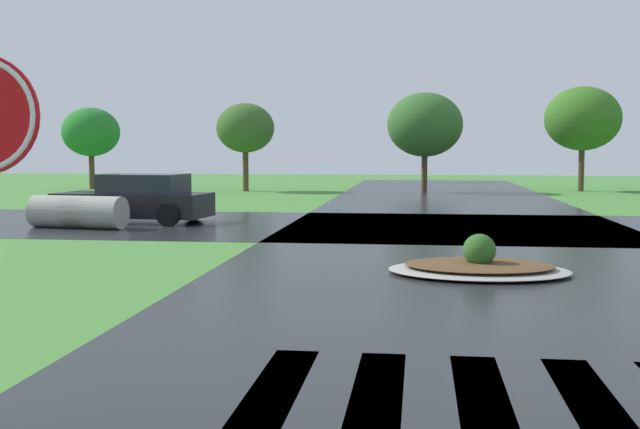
% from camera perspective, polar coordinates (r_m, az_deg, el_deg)
% --- Properties ---
extents(asphalt_roadway, '(9.18, 80.00, 0.01)m').
position_cam_1_polar(asphalt_roadway, '(12.25, 11.87, -5.22)').
color(asphalt_roadway, '#232628').
rests_on(asphalt_roadway, ground).
extents(asphalt_cross_road, '(90.00, 8.27, 0.01)m').
position_cam_1_polar(asphalt_cross_road, '(21.44, 9.87, -0.89)').
color(asphalt_cross_road, '#232628').
rests_on(asphalt_cross_road, ground).
extents(crosswalk_stripes, '(4.95, 2.89, 0.01)m').
position_cam_1_polar(crosswalk_stripes, '(6.96, 15.58, -13.09)').
color(crosswalk_stripes, white).
rests_on(crosswalk_stripes, ground).
extents(median_island, '(3.06, 2.25, 0.68)m').
position_cam_1_polar(median_island, '(13.58, 11.47, -3.69)').
color(median_island, '#9E9B93').
rests_on(median_island, ground).
extents(car_silver_hatch, '(4.50, 2.38, 1.39)m').
position_cam_1_polar(car_silver_hatch, '(23.05, -13.22, 1.07)').
color(car_silver_hatch, black).
rests_on(car_silver_hatch, ground).
extents(drainage_pipe_stack, '(2.70, 1.25, 0.86)m').
position_cam_1_polar(drainage_pipe_stack, '(21.77, -17.16, 0.18)').
color(drainage_pipe_stack, '#9E9B93').
rests_on(drainage_pipe_stack, ground).
extents(background_treeline, '(42.72, 5.51, 5.82)m').
position_cam_1_polar(background_treeline, '(39.66, 21.46, 6.53)').
color(background_treeline, '#4C3823').
rests_on(background_treeline, ground).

